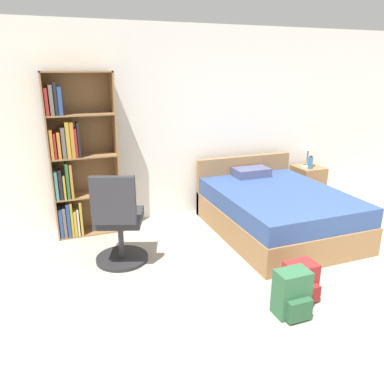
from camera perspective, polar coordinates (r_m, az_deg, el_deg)
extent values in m
plane|color=#A39989|center=(3.35, 24.78, -21.26)|extent=(14.00, 14.00, 0.00)
cube|color=white|center=(5.38, 1.82, 10.40)|extent=(9.00, 0.06, 2.60)
cube|color=olive|center=(4.80, -20.84, 4.68)|extent=(0.02, 0.31, 2.02)
cube|color=olive|center=(4.85, -11.50, 5.66)|extent=(0.02, 0.31, 2.02)
cube|color=brown|center=(4.96, -16.31, 5.55)|extent=(0.81, 0.01, 2.02)
cube|color=olive|center=(5.12, -15.16, -5.74)|extent=(0.77, 0.30, 0.02)
cube|color=navy|center=(5.00, -19.34, -4.32)|extent=(0.04, 0.22, 0.37)
cube|color=#665B51|center=(4.98, -18.84, -4.29)|extent=(0.04, 0.19, 0.38)
cube|color=navy|center=(4.97, -18.32, -3.97)|extent=(0.04, 0.18, 0.43)
cube|color=gold|center=(4.98, -17.87, -3.82)|extent=(0.03, 0.20, 0.44)
cube|color=gold|center=(5.02, -17.42, -4.28)|extent=(0.04, 0.25, 0.33)
cube|color=beige|center=(5.02, -17.01, -4.16)|extent=(0.02, 0.24, 0.34)
cube|color=gold|center=(4.97, -16.58, -3.72)|extent=(0.03, 0.18, 0.44)
cube|color=olive|center=(4.94, -15.65, -0.39)|extent=(0.77, 0.30, 0.02)
cube|color=teal|center=(4.84, -19.98, 1.07)|extent=(0.03, 0.22, 0.35)
cube|color=black|center=(4.82, -19.42, 1.16)|extent=(0.04, 0.18, 0.36)
cube|color=gold|center=(4.83, -18.90, 0.81)|extent=(0.02, 0.19, 0.29)
cube|color=#2D6638|center=(4.81, -18.46, 1.67)|extent=(0.03, 0.17, 0.44)
cube|color=orange|center=(4.82, -17.93, 1.67)|extent=(0.03, 0.19, 0.42)
cube|color=olive|center=(4.81, -16.16, 5.31)|extent=(0.77, 0.30, 0.02)
cube|color=orange|center=(4.72, -20.64, 6.87)|extent=(0.04, 0.21, 0.34)
cube|color=maroon|center=(4.72, -20.16, 6.63)|extent=(0.02, 0.21, 0.29)
cube|color=orange|center=(4.71, -19.64, 6.75)|extent=(0.04, 0.19, 0.31)
cube|color=#665B51|center=(4.73, -19.04, 7.17)|extent=(0.04, 0.23, 0.36)
cube|color=gold|center=(4.71, -18.43, 7.59)|extent=(0.04, 0.20, 0.42)
cube|color=orange|center=(4.71, -17.81, 7.62)|extent=(0.04, 0.19, 0.42)
cube|color=maroon|center=(4.71, -17.30, 7.21)|extent=(0.02, 0.17, 0.35)
cube|color=black|center=(4.71, -16.92, 7.66)|extent=(0.03, 0.18, 0.41)
cube|color=olive|center=(4.73, -16.70, 11.27)|extent=(0.77, 0.30, 0.02)
cube|color=maroon|center=(4.66, -21.32, 12.71)|extent=(0.04, 0.21, 0.30)
cube|color=#665B51|center=(4.67, -20.69, 13.00)|extent=(0.04, 0.24, 0.34)
cube|color=black|center=(4.66, -20.11, 13.24)|extent=(0.03, 0.22, 0.37)
cube|color=navy|center=(4.67, -19.52, 12.99)|extent=(0.04, 0.23, 0.32)
cube|color=olive|center=(4.70, -17.26, 17.12)|extent=(0.81, 0.31, 0.02)
cube|color=olive|center=(4.98, 12.81, -4.22)|extent=(1.49, 1.94, 0.34)
cube|color=#334C84|center=(4.88, 13.05, -1.12)|extent=(1.46, 1.90, 0.23)
cube|color=olive|center=(5.65, 7.87, 1.38)|extent=(1.49, 0.08, 0.82)
cube|color=#4C5175|center=(5.41, 9.02, 3.01)|extent=(0.50, 0.30, 0.12)
cylinder|color=#232326|center=(4.33, -10.58, -9.88)|extent=(0.58, 0.58, 0.04)
cylinder|color=#333338|center=(4.22, -10.77, -7.12)|extent=(0.06, 0.06, 0.42)
cube|color=#2D2D33|center=(4.12, -10.98, -3.84)|extent=(0.61, 0.61, 0.10)
cube|color=#2D2D33|center=(3.76, -11.91, -1.28)|extent=(0.44, 0.22, 0.49)
cube|color=olive|center=(6.15, 17.14, 1.03)|extent=(0.40, 0.42, 0.59)
sphere|color=tan|center=(5.96, 18.53, 1.52)|extent=(0.02, 0.02, 0.02)
cylinder|color=#B2B2B7|center=(6.04, 17.07, 3.74)|extent=(0.17, 0.17, 0.02)
cylinder|color=#B2B2B7|center=(6.01, 17.20, 5.05)|extent=(0.02, 0.02, 0.26)
cone|color=silver|center=(5.97, 17.38, 6.94)|extent=(0.21, 0.21, 0.14)
cylinder|color=teal|center=(5.94, 17.59, 4.24)|extent=(0.07, 0.07, 0.18)
cylinder|color=#2D2D33|center=(5.91, 17.69, 5.18)|extent=(0.04, 0.04, 0.02)
cube|color=maroon|center=(3.72, 16.14, -12.71)|extent=(0.29, 0.20, 0.34)
cube|color=maroon|center=(3.67, 17.33, -14.68)|extent=(0.22, 0.07, 0.15)
cube|color=#2D603D|center=(3.44, 14.92, -14.58)|extent=(0.29, 0.19, 0.41)
cube|color=#275234|center=(3.41, 16.07, -16.94)|extent=(0.22, 0.07, 0.19)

